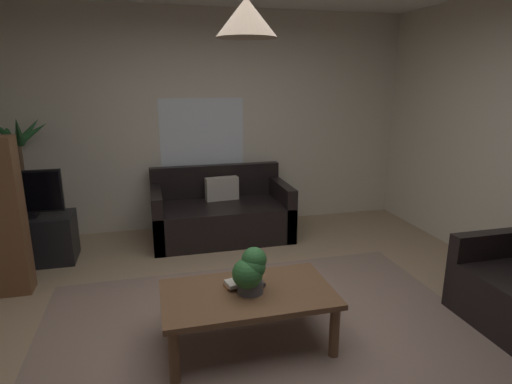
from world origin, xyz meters
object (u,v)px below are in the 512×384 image
at_px(tv_stand, 29,240).
at_px(potted_palm_corner, 24,188).
at_px(book_on_table_1, 237,283).
at_px(tv, 21,194).
at_px(couch_under_window, 221,215).
at_px(remote_on_table_0, 254,284).
at_px(coffee_table, 248,299).
at_px(pendant_lamp, 246,17).
at_px(potted_plant_on_table, 251,270).
at_px(book_on_table_0, 234,285).

bearing_deg(tv_stand, potted_palm_corner, 102.79).
height_order(book_on_table_1, tv, tv).
bearing_deg(couch_under_window, book_on_table_1, -96.59).
relative_size(couch_under_window, tv_stand, 1.79).
bearing_deg(remote_on_table_0, coffee_table, -179.82).
bearing_deg(pendant_lamp, potted_plant_on_table, -60.50).
height_order(coffee_table, book_on_table_0, book_on_table_0).
relative_size(coffee_table, potted_plant_on_table, 3.62).
distance_m(remote_on_table_0, potted_plant_on_table, 0.20).
relative_size(tv, pendant_lamp, 1.31).
relative_size(remote_on_table_0, potted_palm_corner, 0.10).
bearing_deg(couch_under_window, tv, -172.28).
relative_size(couch_under_window, pendant_lamp, 2.75).
distance_m(tv, potted_palm_corner, 0.52).
xyz_separation_m(book_on_table_0, potted_plant_on_table, (0.09, -0.12, 0.16)).
xyz_separation_m(remote_on_table_0, tv_stand, (-1.93, 1.84, -0.18)).
bearing_deg(book_on_table_1, couch_under_window, 83.41).
bearing_deg(pendant_lamp, couch_under_window, 85.22).
height_order(remote_on_table_0, tv, tv).
height_order(couch_under_window, remote_on_table_0, couch_under_window).
distance_m(potted_plant_on_table, tv, 2.70).
bearing_deg(potted_palm_corner, book_on_table_1, -50.51).
relative_size(remote_on_table_0, tv, 0.21).
bearing_deg(remote_on_table_0, tv, 86.95).
bearing_deg(pendant_lamp, tv_stand, 134.13).
relative_size(book_on_table_0, potted_palm_corner, 0.09).
bearing_deg(book_on_table_0, potted_palm_corner, 129.35).
relative_size(book_on_table_0, potted_plant_on_table, 0.40).
distance_m(book_on_table_0, potted_palm_corner, 3.00).
relative_size(potted_palm_corner, pendant_lamp, 2.66).
distance_m(coffee_table, remote_on_table_0, 0.12).
distance_m(tv_stand, tv, 0.50).
bearing_deg(coffee_table, tv, 134.45).
distance_m(potted_plant_on_table, tv_stand, 2.73).
relative_size(remote_on_table_0, tv_stand, 0.18).
bearing_deg(coffee_table, book_on_table_0, 130.17).
distance_m(tv_stand, potted_palm_corner, 0.66).
bearing_deg(potted_palm_corner, tv_stand, -77.21).
bearing_deg(book_on_table_0, remote_on_table_0, -5.23).
bearing_deg(coffee_table, potted_palm_corner, 129.38).
distance_m(book_on_table_0, pendant_lamp, 1.78).
height_order(book_on_table_1, pendant_lamp, pendant_lamp).
xyz_separation_m(couch_under_window, tv_stand, (-2.05, -0.26, -0.02)).
relative_size(couch_under_window, tv, 2.10).
bearing_deg(book_on_table_1, pendant_lamp, -53.69).
distance_m(book_on_table_0, tv, 2.56).
bearing_deg(potted_palm_corner, potted_plant_on_table, -50.71).
height_order(couch_under_window, book_on_table_0, couch_under_window).
xyz_separation_m(couch_under_window, potted_plant_on_table, (-0.17, -2.21, 0.31)).
bearing_deg(potted_plant_on_table, pendant_lamp, 119.50).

